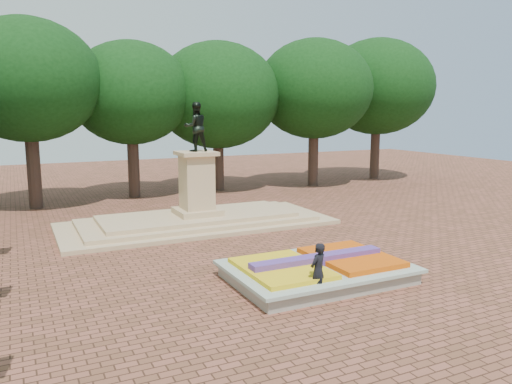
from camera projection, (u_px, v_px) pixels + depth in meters
ground at (267, 268)px, 19.19m from camera, size 90.00×90.00×0.00m
flower_bed at (318, 269)px, 17.79m from camera, size 6.30×4.30×0.91m
monument at (197, 209)px, 26.14m from camera, size 14.00×6.00×6.40m
tree_row_back at (180, 101)px, 35.09m from camera, size 44.80×8.80×10.43m
pedestrian at (318, 271)px, 15.93m from camera, size 0.79×0.67×1.83m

